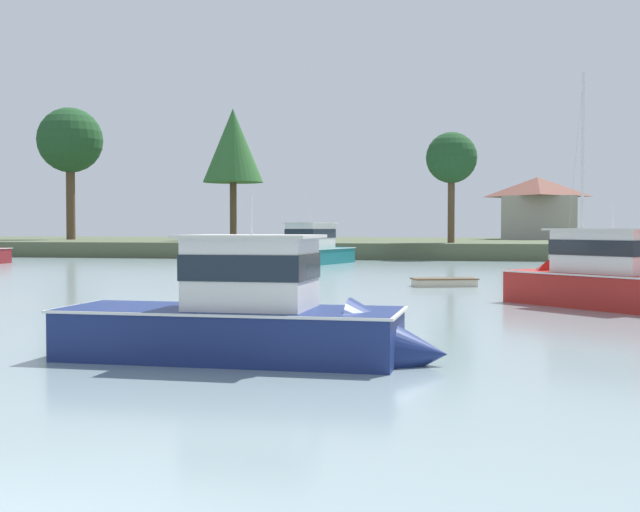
{
  "coord_description": "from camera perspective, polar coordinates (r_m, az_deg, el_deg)",
  "views": [
    {
      "loc": [
        4.11,
        -5.08,
        2.45
      ],
      "look_at": [
        -3.07,
        28.13,
        1.31
      ],
      "focal_mm": 46.57,
      "sensor_mm": 36.0,
      "label": 1
    }
  ],
  "objects": [
    {
      "name": "cruiser_navy",
      "position": [
        15.45,
        -3.74,
        -5.22
      ],
      "size": [
        7.26,
        2.27,
        3.9
      ],
      "color": "navy",
      "rests_on": "ground"
    },
    {
      "name": "sailboat_sand",
      "position": [
        54.18,
        17.76,
        -0.46
      ],
      "size": [
        3.94,
        10.16,
        12.83
      ],
      "color": "tan",
      "rests_on": "ground"
    },
    {
      "name": "shore_tree_far_left",
      "position": [
        79.46,
        -6.0,
        7.51
      ],
      "size": [
        5.7,
        5.7,
        12.47
      ],
      "color": "brown",
      "rests_on": "far_shore_bank"
    },
    {
      "name": "cottage_hillside",
      "position": [
        91.14,
        14.7,
        3.27
      ],
      "size": [
        8.08,
        9.43,
        6.59
      ],
      "color": "#9E998E",
      "rests_on": "far_shore_bank"
    },
    {
      "name": "mooring_buoy_green",
      "position": [
        24.02,
        -15.99,
        -3.8
      ],
      "size": [
        0.47,
        0.47,
        0.52
      ],
      "color": "#1E8C47",
      "rests_on": "ground"
    },
    {
      "name": "cruiser_teal",
      "position": [
        55.38,
        -0.92,
        0.11
      ],
      "size": [
        4.74,
        10.05,
        5.53
      ],
      "color": "#196B70",
      "rests_on": "ground"
    },
    {
      "name": "shore_tree_center",
      "position": [
        89.65,
        -16.8,
        7.54
      ],
      "size": [
        6.65,
        6.65,
        13.54
      ],
      "color": "brown",
      "rests_on": "far_shore_bank"
    },
    {
      "name": "cruiser_red",
      "position": [
        27.4,
        18.95,
        -2.13
      ],
      "size": [
        8.4,
        8.24,
        4.31
      ],
      "color": "#B2231E",
      "rests_on": "ground"
    },
    {
      "name": "dinghy_cream",
      "position": [
        35.27,
        8.53,
        -1.88
      ],
      "size": [
        2.93,
        2.01,
        0.47
      ],
      "color": "beige",
      "rests_on": "ground"
    },
    {
      "name": "far_shore_bank",
      "position": [
        84.79,
        9.41,
        0.68
      ],
      "size": [
        186.09,
        43.55,
        1.28
      ],
      "primitive_type": "cube",
      "color": "#4C563D",
      "rests_on": "ground"
    },
    {
      "name": "shore_tree_left",
      "position": [
        67.35,
        9.02,
        6.61
      ],
      "size": [
        4.07,
        4.07,
        8.83
      ],
      "color": "brown",
      "rests_on": "far_shore_bank"
    }
  ]
}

